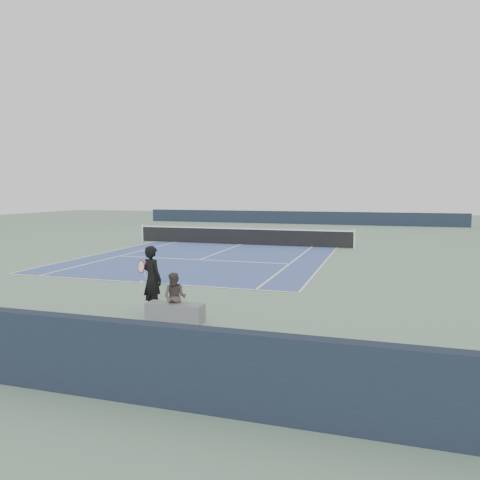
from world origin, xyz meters
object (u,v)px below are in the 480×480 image
(tennis_player, at_px, (152,279))
(spectator_bench, at_px, (175,305))
(tennis_net, at_px, (241,236))
(tennis_ball, at_px, (148,313))

(tennis_player, relative_size, spectator_bench, 1.22)
(tennis_net, bearing_deg, tennis_player, -81.48)
(tennis_net, bearing_deg, tennis_ball, -81.67)
(tennis_player, height_order, tennis_ball, tennis_player)
(tennis_player, xyz_separation_m, tennis_ball, (-0.02, -0.23, -0.83))
(tennis_player, distance_m, spectator_bench, 1.22)
(tennis_net, xyz_separation_m, tennis_player, (2.28, -15.21, 0.36))
(tennis_player, relative_size, tennis_ball, 24.73)
(tennis_net, height_order, tennis_ball, tennis_net)
(spectator_bench, bearing_deg, tennis_ball, 156.49)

